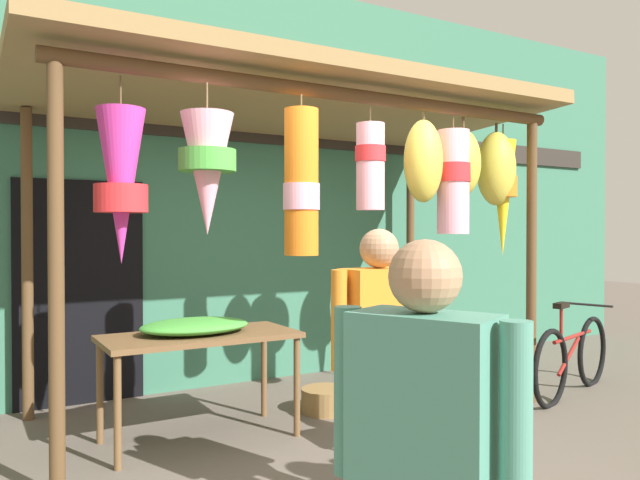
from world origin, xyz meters
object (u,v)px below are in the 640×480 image
(parked_bicycle, at_px, (573,358))
(customer_foreground, at_px, (424,465))
(folding_chair, at_px, (410,380))
(flower_heap_on_table, at_px, (197,326))
(wicker_basket_by_table, at_px, (326,400))
(shopper_by_bananas, at_px, (379,349))
(display_table, at_px, (200,345))

(parked_bicycle, bearing_deg, customer_foreground, -147.49)
(folding_chair, distance_m, parked_bicycle, 2.31)
(folding_chair, bearing_deg, parked_bicycle, 10.20)
(flower_heap_on_table, relative_size, wicker_basket_by_table, 1.95)
(folding_chair, relative_size, parked_bicycle, 0.50)
(customer_foreground, height_order, shopper_by_bananas, shopper_by_bananas)
(display_table, bearing_deg, shopper_by_bananas, -76.36)
(flower_heap_on_table, relative_size, customer_foreground, 0.53)
(display_table, distance_m, customer_foreground, 3.07)
(parked_bicycle, bearing_deg, shopper_by_bananas, -159.95)
(parked_bicycle, xyz_separation_m, customer_foreground, (-3.87, -2.46, 0.54))
(shopper_by_bananas, bearing_deg, wicker_basket_by_table, 67.50)
(wicker_basket_by_table, bearing_deg, flower_heap_on_table, -175.05)
(wicker_basket_by_table, height_order, customer_foreground, customer_foreground)
(parked_bicycle, relative_size, shopper_by_bananas, 1.08)
(flower_heap_on_table, xyz_separation_m, folding_chair, (1.20, -1.01, -0.34))
(folding_chair, bearing_deg, customer_foreground, -127.88)
(display_table, xyz_separation_m, folding_chair, (1.19, -0.98, -0.20))
(display_table, height_order, shopper_by_bananas, shopper_by_bananas)
(folding_chair, height_order, wicker_basket_by_table, folding_chair)
(parked_bicycle, height_order, customer_foreground, customer_foreground)
(flower_heap_on_table, relative_size, parked_bicycle, 0.48)
(display_table, xyz_separation_m, customer_foreground, (-0.41, -3.04, 0.19))
(display_table, relative_size, flower_heap_on_table, 1.74)
(wicker_basket_by_table, distance_m, parked_bicycle, 2.41)
(display_table, bearing_deg, wicker_basket_by_table, 6.30)
(customer_foreground, distance_m, shopper_by_bananas, 1.58)
(flower_heap_on_table, distance_m, shopper_by_bananas, 1.76)
(customer_foreground, relative_size, shopper_by_bananas, 0.98)
(shopper_by_bananas, bearing_deg, flower_heap_on_table, 103.73)
(display_table, height_order, customer_foreground, customer_foreground)
(folding_chair, xyz_separation_m, shopper_by_bananas, (-0.78, -0.70, 0.41))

